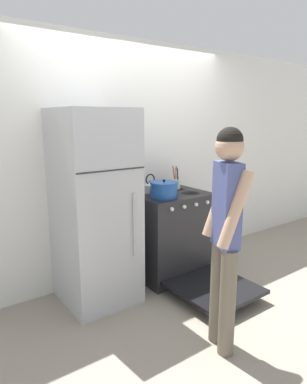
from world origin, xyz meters
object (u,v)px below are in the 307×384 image
refrigerator (95,208)px  utensil_jar (176,183)px  stove_range (172,235)px  person (226,228)px  tea_kettle (150,187)px  dutch_oven_pot (164,190)px

refrigerator → utensil_jar: 1.13m
stove_range → person: (-0.47, -1.20, 0.49)m
refrigerator → stove_range: refrigerator is taller
refrigerator → utensil_jar: size_ratio=6.80×
tea_kettle → stove_range: bearing=-45.5°
refrigerator → dutch_oven_pot: (0.73, -0.11, 0.11)m
tea_kettle → utensil_jar: 0.37m
person → dutch_oven_pot: bearing=6.1°
stove_range → dutch_oven_pot: 0.59m
refrigerator → tea_kettle: size_ratio=8.61×
dutch_oven_pot → utensil_jar: size_ratio=1.23×
utensil_jar → person: (-0.68, -1.38, -0.04)m
dutch_oven_pot → tea_kettle: bearing=86.9°
tea_kettle → dutch_oven_pot: bearing=-93.1°
stove_range → tea_kettle: (-0.17, 0.17, 0.54)m
dutch_oven_pot → tea_kettle: size_ratio=1.56×
stove_range → person: bearing=-111.5°
refrigerator → person: 1.30m
refrigerator → dutch_oven_pot: bearing=-8.4°
stove_range → tea_kettle: 0.59m
refrigerator → utensil_jar: (1.11, 0.16, 0.09)m
utensil_jar → refrigerator: bearing=-171.8°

